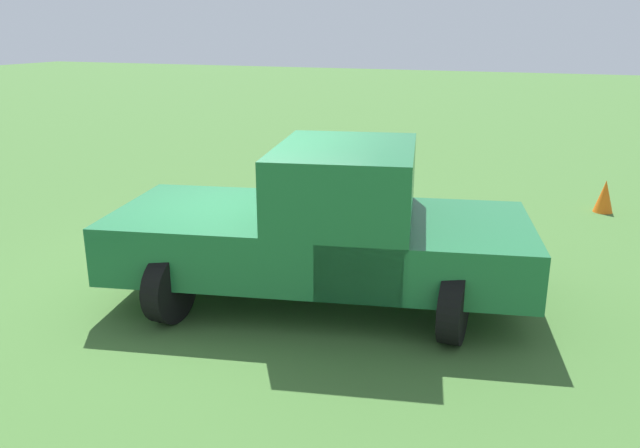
% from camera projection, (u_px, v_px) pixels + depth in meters
% --- Properties ---
extents(ground_plane, '(80.00, 80.00, 0.00)m').
position_uv_depth(ground_plane, '(251.00, 281.00, 7.89)').
color(ground_plane, '#3D662D').
extents(pickup_truck, '(3.00, 4.93, 1.79)m').
position_uv_depth(pickup_truck, '(331.00, 223.00, 7.10)').
color(pickup_truck, black).
rests_on(pickup_truck, ground_plane).
extents(traffic_cone, '(0.32, 0.32, 0.55)m').
position_uv_depth(traffic_cone, '(605.00, 196.00, 10.73)').
color(traffic_cone, orange).
rests_on(traffic_cone, ground_plane).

